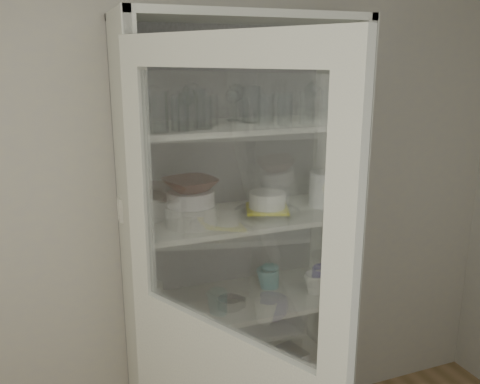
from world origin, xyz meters
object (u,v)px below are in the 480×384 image
object	(u,v)px
goblet_3	(312,98)
glass_platter	(267,212)
mug_white	(315,283)
tin_box	(283,360)
terracotta_bowl	(190,185)
grey_bowl_stack	(324,189)
plate_stack_back	(142,207)
cream_dish	(237,366)
measuring_cups	(230,303)
goblet_2	(233,104)
mug_blue	(325,278)
goblet_0	(193,101)
cream_bowl	(191,198)
goblet_1	(236,101)
mug_teal	(267,278)
white_canister	(151,299)
yellow_trivet	(267,209)
teal_jar	(270,277)
white_ramekin	(267,200)
pantry_cabinet	(235,276)
plate_stack_front	(191,215)

from	to	relation	value
goblet_3	glass_platter	bearing A→B (deg)	-151.18
mug_white	tin_box	world-z (taller)	mug_white
terracotta_bowl	grey_bowl_stack	size ratio (longest dim) A/B	1.31
plate_stack_back	cream_dish	bearing A→B (deg)	-14.12
measuring_cups	goblet_2	bearing A→B (deg)	64.81
grey_bowl_stack	tin_box	world-z (taller)	grey_bowl_stack
goblet_3	mug_blue	distance (m)	0.85
goblet_0	cream_bowl	distance (m)	0.41
cream_dish	plate_stack_back	bearing A→B (deg)	165.88
goblet_1	mug_teal	distance (m)	0.85
terracotta_bowl	glass_platter	size ratio (longest dim) A/B	0.72
mug_blue	white_canister	bearing A→B (deg)	161.37
goblet_0	yellow_trivet	world-z (taller)	goblet_0
teal_jar	measuring_cups	xyz separation A→B (m)	(-0.25, -0.13, -0.03)
white_canister	yellow_trivet	bearing A→B (deg)	-4.60
white_ramekin	mug_blue	bearing A→B (deg)	-4.77
white_canister	plate_stack_back	bearing A→B (deg)	90.00
goblet_0	teal_jar	world-z (taller)	goblet_0
terracotta_bowl	mug_blue	world-z (taller)	terracotta_bowl
white_ramekin	measuring_cups	bearing A→B (deg)	-168.34
pantry_cabinet	white_ramekin	world-z (taller)	pantry_cabinet
mug_teal	mug_white	bearing A→B (deg)	-27.59
pantry_cabinet	mug_teal	bearing A→B (deg)	-8.05
goblet_0	plate_stack_back	size ratio (longest dim) A/B	0.89
mug_blue	mug_white	size ratio (longest dim) A/B	1.28
plate_stack_back	white_ramekin	distance (m)	0.54
yellow_trivet	cream_dish	size ratio (longest dim) A/B	0.82
goblet_3	plate_stack_back	size ratio (longest dim) A/B	0.82
cream_bowl	glass_platter	distance (m)	0.37
grey_bowl_stack	measuring_cups	world-z (taller)	grey_bowl_stack
plate_stack_front	cream_bowl	bearing A→B (deg)	180.00
goblet_0	tin_box	distance (m)	1.32
mug_white	measuring_cups	xyz separation A→B (m)	(-0.42, 0.01, -0.03)
cream_bowl	grey_bowl_stack	world-z (taller)	grey_bowl_stack
pantry_cabinet	mug_white	size ratio (longest dim) A/B	20.12
pantry_cabinet	goblet_2	size ratio (longest dim) A/B	13.98
pantry_cabinet	teal_jar	bearing A→B (deg)	-4.62
goblet_3	pantry_cabinet	bearing A→B (deg)	-171.47
goblet_3	mug_blue	size ratio (longest dim) A/B	1.28
mug_white	cream_dish	distance (m)	0.55
grey_bowl_stack	tin_box	distance (m)	0.87
goblet_0	white_ramekin	world-z (taller)	goblet_0
cream_bowl	measuring_cups	size ratio (longest dim) A/B	1.81
teal_jar	white_canister	world-z (taller)	white_canister
goblet_2	white_canister	distance (m)	0.91
pantry_cabinet	plate_stack_back	distance (m)	0.55
pantry_cabinet	cream_dish	xyz separation A→B (m)	(-0.02, -0.06, -0.44)
terracotta_bowl	grey_bowl_stack	world-z (taller)	terracotta_bowl
mug_blue	measuring_cups	bearing A→B (deg)	167.76
cream_bowl	white_ramekin	distance (m)	0.36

